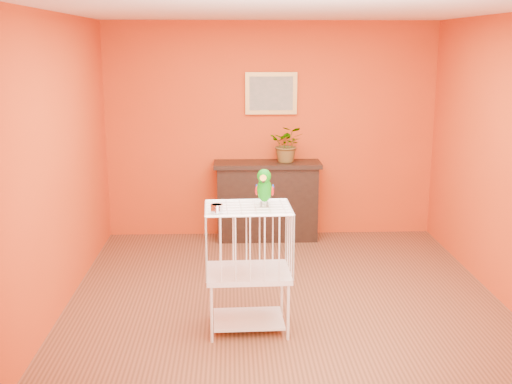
{
  "coord_description": "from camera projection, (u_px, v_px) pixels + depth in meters",
  "views": [
    {
      "loc": [
        -0.48,
        -5.5,
        2.32
      ],
      "look_at": [
        -0.29,
        -0.48,
        1.16
      ],
      "focal_mm": 45.0,
      "sensor_mm": 36.0,
      "label": 1
    }
  ],
  "objects": [
    {
      "name": "room_shell",
      "position": [
        287.0,
        132.0,
        5.54
      ],
      "size": [
        4.5,
        4.5,
        4.5
      ],
      "color": "#CC4013",
      "rests_on": "ground"
    },
    {
      "name": "framed_picture",
      "position": [
        271.0,
        93.0,
        7.66
      ],
      "size": [
        0.62,
        0.04,
        0.5
      ],
      "color": "#BF9144",
      "rests_on": "room_shell"
    },
    {
      "name": "ground",
      "position": [
        285.0,
        303.0,
        5.89
      ],
      "size": [
        4.5,
        4.5,
        0.0
      ],
      "primitive_type": "plane",
      "color": "brown",
      "rests_on": "ground"
    },
    {
      "name": "console_cabinet",
      "position": [
        267.0,
        201.0,
        7.76
      ],
      "size": [
        1.28,
        0.46,
        0.95
      ],
      "color": "black",
      "rests_on": "ground"
    },
    {
      "name": "potted_plant",
      "position": [
        288.0,
        149.0,
        7.58
      ],
      "size": [
        0.47,
        0.51,
        0.34
      ],
      "primitive_type": "imported",
      "rotation": [
        0.0,
        0.0,
        -0.21
      ],
      "color": "#26722D",
      "rests_on": "console_cabinet"
    },
    {
      "name": "parrot",
      "position": [
        264.0,
        187.0,
        5.12
      ],
      "size": [
        0.16,
        0.28,
        0.32
      ],
      "rotation": [
        0.0,
        0.0,
        -0.15
      ],
      "color": "#59544C",
      "rests_on": "birdcage"
    },
    {
      "name": "birdcage",
      "position": [
        248.0,
        267.0,
        5.25
      ],
      "size": [
        0.7,
        0.54,
        1.05
      ],
      "rotation": [
        0.0,
        0.0,
        0.03
      ],
      "color": "white",
      "rests_on": "ground"
    },
    {
      "name": "feed_cup",
      "position": [
        217.0,
        209.0,
        4.94
      ],
      "size": [
        0.09,
        0.09,
        0.07
      ],
      "primitive_type": "cylinder",
      "color": "silver",
      "rests_on": "birdcage"
    }
  ]
}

